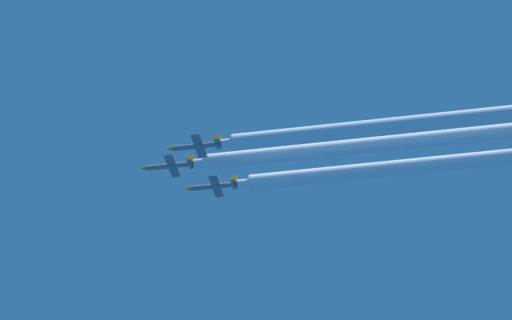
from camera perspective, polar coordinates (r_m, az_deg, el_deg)
jet_lead at (r=317.04m, az=-3.65°, el=-0.25°), size 8.97×13.06×3.14m
jet_left_wingman at (r=308.08m, az=-2.54°, el=0.58°), size 8.97×13.06×3.14m
jet_right_wingman at (r=321.82m, az=-1.82°, el=-1.09°), size 8.97×13.06×3.14m
smoke_trail_lead at (r=311.17m, az=3.98°, el=0.52°), size 3.68×73.01×3.68m
smoke_trail_left_wingman at (r=303.29m, az=4.90°, el=1.34°), size 3.68×68.47×3.68m
smoke_trail_right_wingman at (r=317.08m, az=6.24°, el=-0.30°), size 3.68×78.89×3.68m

